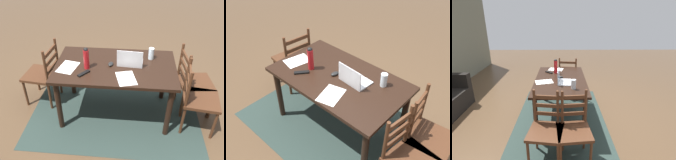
{
  "view_description": "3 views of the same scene",
  "coord_description": "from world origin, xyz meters",
  "views": [
    {
      "loc": [
        -0.2,
        2.63,
        2.42
      ],
      "look_at": [
        0.04,
        0.04,
        0.58
      ],
      "focal_mm": 38.97,
      "sensor_mm": 36.0,
      "label": 1
    },
    {
      "loc": [
        -1.57,
        1.72,
        2.56
      ],
      "look_at": [
        0.11,
        -0.1,
        0.62
      ],
      "focal_mm": 41.85,
      "sensor_mm": 36.0,
      "label": 2
    },
    {
      "loc": [
        -2.99,
        -0.04,
        1.87
      ],
      "look_at": [
        0.11,
        -0.07,
        0.72
      ],
      "focal_mm": 28.13,
      "sensor_mm": 36.0,
      "label": 3
    }
  ],
  "objects": [
    {
      "name": "drinking_glass",
      "position": [
        -0.45,
        -0.21,
        0.86
      ],
      "size": [
        0.07,
        0.07,
        0.15
      ],
      "primitive_type": "cylinder",
      "color": "silver",
      "rests_on": "dining_table"
    },
    {
      "name": "chair_left_far",
      "position": [
        -1.06,
        0.18,
        0.46
      ],
      "size": [
        0.49,
        0.49,
        0.95
      ],
      "color": "#4C2B19",
      "rests_on": "ground"
    },
    {
      "name": "computer_mouse",
      "position": [
        0.06,
        -0.0,
        0.8
      ],
      "size": [
        0.08,
        0.11,
        0.03
      ],
      "primitive_type": "ellipsoid",
      "rotation": [
        0.0,
        0.0,
        -0.18
      ],
      "color": "black",
      "rests_on": "dining_table"
    },
    {
      "name": "chair_left_near",
      "position": [
        -1.06,
        -0.18,
        0.46
      ],
      "size": [
        0.48,
        0.48,
        0.95
      ],
      "color": "#4C2B19",
      "rests_on": "ground"
    },
    {
      "name": "paper_stack_left",
      "position": [
        0.59,
        0.1,
        0.78
      ],
      "size": [
        0.27,
        0.33,
        0.0
      ],
      "primitive_type": "cube",
      "rotation": [
        0.0,
        0.0,
        -0.21
      ],
      "color": "white",
      "rests_on": "dining_table"
    },
    {
      "name": "paper_stack_right",
      "position": [
        -0.15,
        0.28,
        0.78
      ],
      "size": [
        0.28,
        0.34,
        0.0
      ],
      "primitive_type": "cube",
      "rotation": [
        0.0,
        0.0,
        0.26
      ],
      "color": "white",
      "rests_on": "dining_table"
    },
    {
      "name": "dining_table",
      "position": [
        0.0,
        0.0,
        0.68
      ],
      "size": [
        1.54,
        0.91,
        0.78
      ],
      "color": "black",
      "rests_on": "ground"
    },
    {
      "name": "ground_plane",
      "position": [
        0.0,
        0.0,
        0.0
      ],
      "size": [
        14.0,
        14.0,
        0.0
      ],
      "primitive_type": "plane",
      "color": "brown"
    },
    {
      "name": "area_rug",
      "position": [
        0.0,
        0.0,
        0.0
      ],
      "size": [
        2.35,
        1.65,
        0.01
      ],
      "primitive_type": "cube",
      "color": "#283833",
      "rests_on": "ground"
    },
    {
      "name": "laptop",
      "position": [
        -0.18,
        -0.03,
        0.84
      ],
      "size": [
        0.33,
        0.24,
        0.23
      ],
      "color": "silver",
      "rests_on": "dining_table"
    },
    {
      "name": "tv_remote",
      "position": [
        0.37,
        0.23,
        0.79
      ],
      "size": [
        0.14,
        0.16,
        0.02
      ],
      "primitive_type": "cube",
      "rotation": [
        0.0,
        0.0,
        2.46
      ],
      "color": "black",
      "rests_on": "dining_table"
    },
    {
      "name": "water_bottle",
      "position": [
        0.35,
        0.1,
        0.93
      ],
      "size": [
        0.07,
        0.07,
        0.29
      ],
      "color": "red",
      "rests_on": "dining_table"
    },
    {
      "name": "chair_right_near",
      "position": [
        1.06,
        -0.18,
        0.46
      ],
      "size": [
        0.49,
        0.49,
        0.95
      ],
      "color": "#4C2B19",
      "rests_on": "ground"
    }
  ]
}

